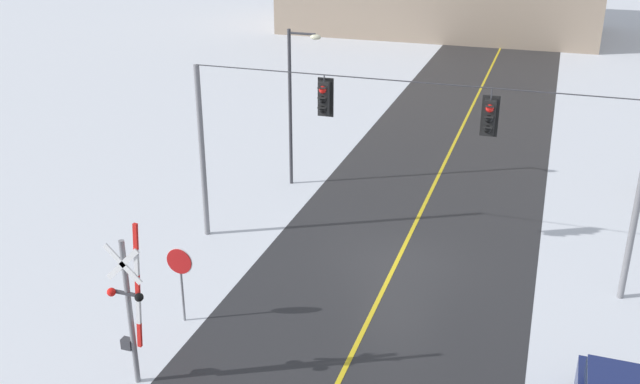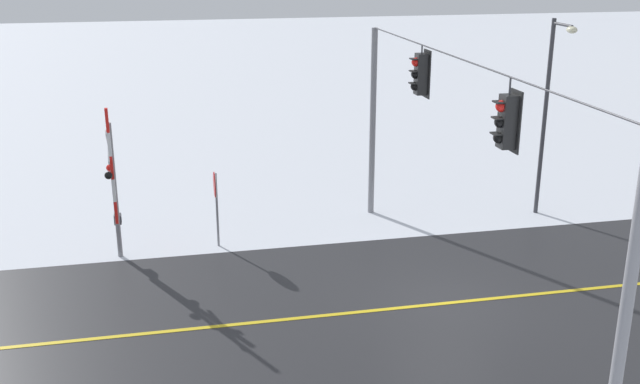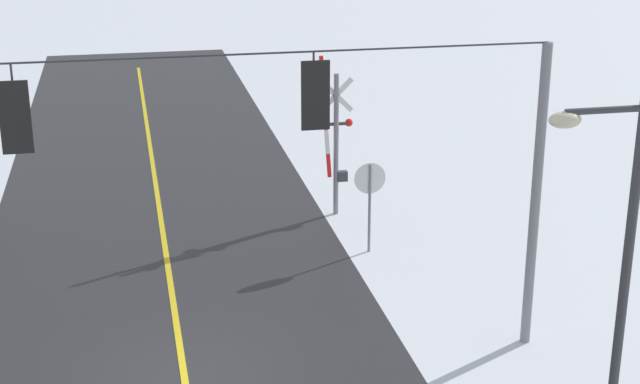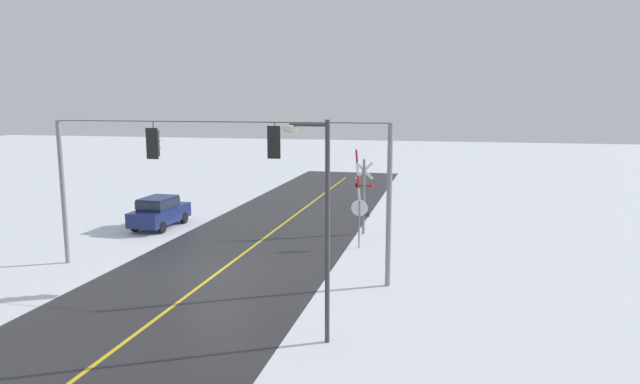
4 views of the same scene
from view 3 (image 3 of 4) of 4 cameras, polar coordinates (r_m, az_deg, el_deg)
name	(u,v)px [view 3 (image 3 of 4)]	position (r m, az deg, el deg)	size (l,w,h in m)	color
ground_plane	(184,376)	(18.86, -8.12, -10.85)	(160.00, 160.00, 0.00)	silver
signal_span	(173,175)	(17.22, -8.76, 0.99)	(14.20, 0.47, 6.22)	gray
stop_sign	(370,187)	(23.75, 2.99, 0.28)	(0.80, 0.09, 2.35)	gray
railroad_crossing	(335,136)	(26.20, 0.89, 3.36)	(0.98, 0.31, 4.50)	gray
streetlamp_near	(611,282)	(13.70, 16.99, -5.15)	(1.39, 0.28, 6.50)	#38383D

